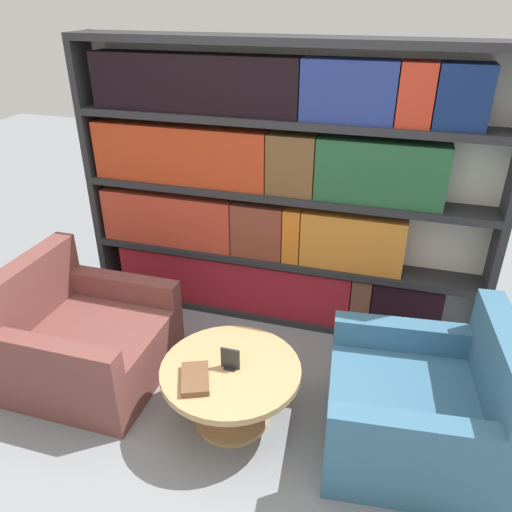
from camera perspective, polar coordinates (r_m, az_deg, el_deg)
ground_plane at (r=2.99m, az=-4.66°, el=-21.40°), size 14.00×14.00×0.00m
bookshelf at (r=3.55m, az=1.76°, el=7.05°), size 2.93×0.30×2.03m
armchair_left at (r=3.45m, az=-19.10°, el=-9.18°), size 0.91×0.89×0.79m
armchair_right at (r=2.96m, az=18.39°, el=-16.27°), size 1.00×0.97×0.79m
coffee_table at (r=2.94m, az=-2.87°, el=-14.27°), size 0.80×0.80×0.40m
table_sign at (r=2.84m, az=-2.95°, el=-11.79°), size 0.11×0.06×0.13m
stray_book at (r=2.79m, az=-6.97°, el=-13.74°), size 0.23×0.29×0.04m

